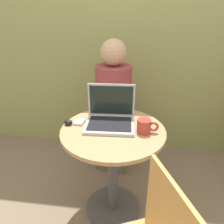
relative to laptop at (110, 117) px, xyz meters
The scene contains 8 objects.
ground_plane 0.77m from the laptop, 69.73° to the right, with size 12.00×12.00×0.00m, color #7F6B56.
back_wall 1.00m from the laptop, 88.09° to the left, with size 7.00×0.05×2.60m.
round_table 0.27m from the laptop, 69.73° to the right, with size 0.68×0.68×0.71m.
laptop is the anchor object (origin of this frame).
cell_phone 0.21m from the laptop, behind, with size 0.07×0.09×0.02m.
computer_mouse 0.29m from the laptop, 168.51° to the right, with size 0.06×0.05×0.04m.
coffee_cup 0.25m from the laptop, 20.71° to the right, with size 0.14×0.09×0.09m.
person_seated 0.55m from the laptop, 93.42° to the left, with size 0.34×0.49×1.22m.
Camera 1 is at (0.16, -1.22, 1.42)m, focal length 35.00 mm.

